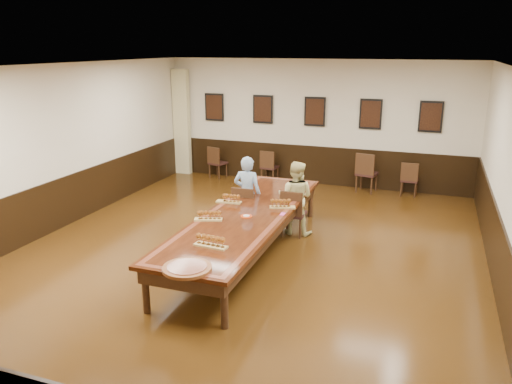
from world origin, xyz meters
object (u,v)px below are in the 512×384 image
at_px(spare_chair_b, 270,166).
at_px(carved_platter, 187,268).
at_px(person_woman, 295,198).
at_px(chair_woman, 294,212).
at_px(spare_chair_a, 218,162).
at_px(conference_table, 246,221).
at_px(spare_chair_d, 410,179).
at_px(person_man, 247,194).
at_px(spare_chair_c, 367,172).
at_px(chair_man, 246,209).

distance_m(spare_chair_b, carved_platter, 7.17).
xyz_separation_m(spare_chair_b, person_woman, (1.65, -3.45, 0.29)).
height_order(spare_chair_b, carved_platter, spare_chair_b).
xyz_separation_m(chair_woman, carved_platter, (-0.45, -3.52, 0.32)).
xyz_separation_m(spare_chair_a, conference_table, (2.62, -4.70, 0.18)).
bearing_deg(chair_woman, spare_chair_b, -64.77).
height_order(spare_chair_d, person_man, person_man).
bearing_deg(spare_chair_c, spare_chair_a, 8.99).
height_order(chair_woman, spare_chair_b, chair_woman).
bearing_deg(spare_chair_a, chair_woman, 146.71).
distance_m(chair_man, spare_chair_b, 3.76).
xyz_separation_m(spare_chair_a, spare_chair_d, (5.08, -0.05, -0.01)).
bearing_deg(conference_table, person_man, 109.73).
bearing_deg(spare_chair_a, carved_platter, 125.87).
xyz_separation_m(chair_man, spare_chair_d, (2.86, 3.60, -0.04)).
height_order(spare_chair_c, spare_chair_d, spare_chair_c).
relative_size(chair_woman, spare_chair_a, 1.05).
bearing_deg(carved_platter, person_man, 97.89).
distance_m(chair_man, spare_chair_d, 4.60).
distance_m(chair_man, spare_chair_c, 4.04).
height_order(spare_chair_a, spare_chair_c, spare_chair_c).
distance_m(spare_chair_b, spare_chair_c, 2.57).
bearing_deg(spare_chair_a, conference_table, 134.06).
bearing_deg(spare_chair_a, chair_man, 136.12).
bearing_deg(person_woman, chair_man, 14.63).
height_order(spare_chair_d, person_woman, person_woman).
bearing_deg(person_man, spare_chair_b, -81.17).
relative_size(spare_chair_a, spare_chair_d, 1.02).
height_order(chair_man, conference_table, chair_man).
height_order(spare_chair_c, conference_table, spare_chair_c).
distance_m(chair_man, chair_woman, 0.94).
distance_m(spare_chair_c, conference_table, 4.86).
distance_m(chair_woman, carved_platter, 3.56).
bearing_deg(spare_chair_b, carved_platter, 104.26).
bearing_deg(carved_platter, chair_man, 98.05).
bearing_deg(spare_chair_d, conference_table, 64.47).
relative_size(spare_chair_a, conference_table, 0.17).
relative_size(chair_woman, conference_table, 0.18).
bearing_deg(chair_man, conference_table, 108.74).
xyz_separation_m(chair_man, carved_platter, (0.48, -3.38, 0.31)).
xyz_separation_m(spare_chair_b, person_man, (0.72, -3.59, 0.31)).
bearing_deg(conference_table, chair_woman, 66.22).
xyz_separation_m(spare_chair_c, person_man, (-1.85, -3.50, 0.24)).
bearing_deg(spare_chair_c, person_woman, 84.64).
height_order(spare_chair_b, spare_chair_c, spare_chair_c).
relative_size(spare_chair_a, spare_chair_c, 0.87).
xyz_separation_m(chair_woman, conference_table, (-0.52, -1.19, 0.15)).
relative_size(spare_chair_a, carved_platter, 1.08).
bearing_deg(person_man, chair_woman, -179.96).
height_order(spare_chair_a, conference_table, spare_chair_a).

